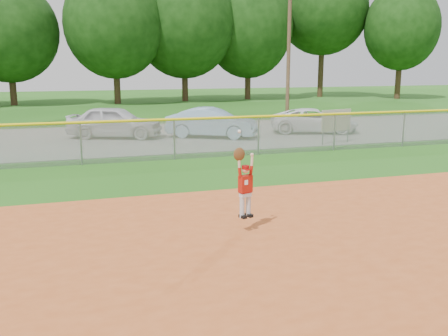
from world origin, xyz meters
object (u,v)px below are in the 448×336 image
(car_blue, at_px, (212,123))
(car_white_b, at_px, (314,121))
(car_white_a, at_px, (115,122))
(sponsor_sign, at_px, (336,121))
(ballplayer, at_px, (245,183))

(car_blue, distance_m, car_white_b, 5.45)
(car_white_b, bearing_deg, car_white_a, 102.08)
(sponsor_sign, bearing_deg, car_blue, 144.96)
(car_blue, distance_m, sponsor_sign, 5.83)
(car_blue, relative_size, ballplayer, 2.29)
(car_white_a, height_order, ballplayer, ballplayer)
(sponsor_sign, xyz_separation_m, ballplayer, (-7.88, -10.02, 0.08))
(car_white_a, xyz_separation_m, sponsor_sign, (9.21, -4.60, 0.22))
(car_blue, xyz_separation_m, sponsor_sign, (4.76, -3.34, 0.27))
(car_white_a, distance_m, car_white_b, 9.97)
(car_blue, xyz_separation_m, ballplayer, (-3.11, -13.37, 0.36))
(car_white_b, distance_m, ballplayer, 15.93)
(car_blue, bearing_deg, car_white_b, -59.87)
(car_white_b, height_order, ballplayer, ballplayer)
(sponsor_sign, height_order, ballplayer, ballplayer)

